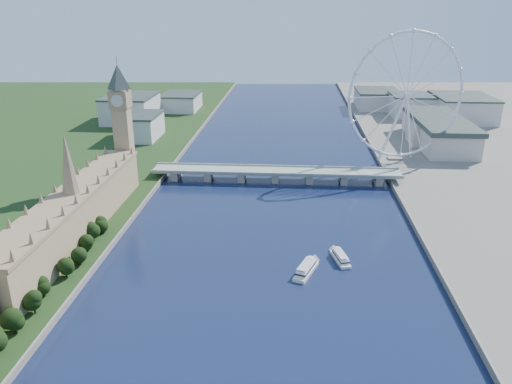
# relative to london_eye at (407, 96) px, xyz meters

# --- Properties ---
(tree_row) EXTENTS (9.03, 217.03, 20.20)m
(tree_row) POSITION_rel_london_eye_xyz_m (-232.98, -281.08, -58.93)
(tree_row) COLOR black
(tree_row) RESTS_ON ground
(parliament_range) EXTENTS (24.00, 200.00, 70.00)m
(parliament_range) POSITION_rel_london_eye_xyz_m (-247.98, -185.08, -49.04)
(parliament_range) COLOR tan
(parliament_range) RESTS_ON ground
(big_ben) EXTENTS (20.02, 20.02, 110.00)m
(big_ben) POSITION_rel_london_eye_xyz_m (-247.98, -77.08, -0.95)
(big_ben) COLOR tan
(big_ben) RESTS_ON ground
(westminster_bridge) EXTENTS (220.00, 22.00, 9.50)m
(westminster_bridge) POSITION_rel_london_eye_xyz_m (-119.98, -55.08, -60.89)
(westminster_bridge) COLOR gray
(westminster_bridge) RESTS_ON ground
(london_eye) EXTENTS (113.60, 39.12, 124.30)m
(london_eye) POSITION_rel_london_eye_xyz_m (0.00, 0.00, 0.00)
(london_eye) COLOR silver
(london_eye) RESTS_ON ground
(county_hall) EXTENTS (54.00, 144.00, 35.00)m
(county_hall) POSITION_rel_london_eye_xyz_m (55.02, 74.92, -67.52)
(county_hall) COLOR beige
(county_hall) RESTS_ON ground
(city_skyline) EXTENTS (505.00, 280.00, 32.00)m
(city_skyline) POSITION_rel_london_eye_xyz_m (-80.75, 205.00, -50.56)
(city_skyline) COLOR beige
(city_skyline) RESTS_ON ground
(tour_boat_near) EXTENTS (17.35, 29.99, 6.46)m
(tour_boat_near) POSITION_rel_london_eye_xyz_m (-96.16, -218.76, -67.52)
(tour_boat_near) COLOR silver
(tour_boat_near) RESTS_ON ground
(tour_boat_far) EXTENTS (12.66, 26.62, 5.66)m
(tour_boat_far) POSITION_rel_london_eye_xyz_m (-74.86, -202.36, -67.52)
(tour_boat_far) COLOR silver
(tour_boat_far) RESTS_ON ground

